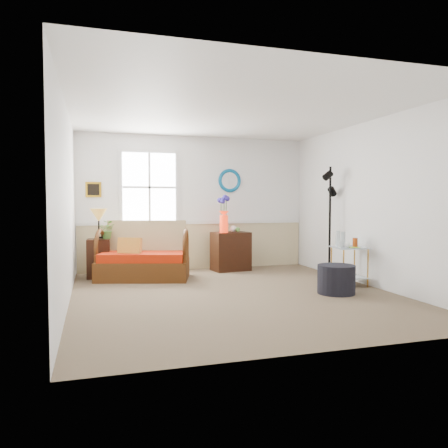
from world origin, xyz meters
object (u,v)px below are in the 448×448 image
object	(u,v)px
side_table	(349,266)
ottoman	(336,279)
cabinet	(231,251)
floor_lamp	(330,222)
lamp_stand	(99,258)
loveseat	(143,250)

from	to	relation	value
side_table	ottoman	size ratio (longest dim) A/B	1.14
cabinet	floor_lamp	world-z (taller)	floor_lamp
lamp_stand	side_table	distance (m)	4.24
cabinet	floor_lamp	distance (m)	1.98
loveseat	side_table	world-z (taller)	loveseat
side_table	floor_lamp	bearing A→B (deg)	83.25
lamp_stand	floor_lamp	bearing A→B (deg)	-16.04
cabinet	loveseat	bearing A→B (deg)	-172.23
cabinet	ottoman	xyz separation A→B (m)	(0.82, -2.46, -0.16)
ottoman	loveseat	bearing A→B (deg)	141.95
loveseat	lamp_stand	bearing A→B (deg)	169.33
loveseat	lamp_stand	size ratio (longest dim) A/B	2.24
loveseat	cabinet	size ratio (longest dim) A/B	2.06
loveseat	ottoman	world-z (taller)	loveseat
floor_lamp	cabinet	bearing A→B (deg)	131.38
side_table	loveseat	bearing A→B (deg)	153.72
side_table	ottoman	bearing A→B (deg)	-137.35
floor_lamp	ottoman	world-z (taller)	floor_lamp
cabinet	floor_lamp	bearing A→B (deg)	-47.82
lamp_stand	cabinet	bearing A→B (deg)	2.38
cabinet	side_table	size ratio (longest dim) A/B	1.20
cabinet	floor_lamp	size ratio (longest dim) A/B	0.38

